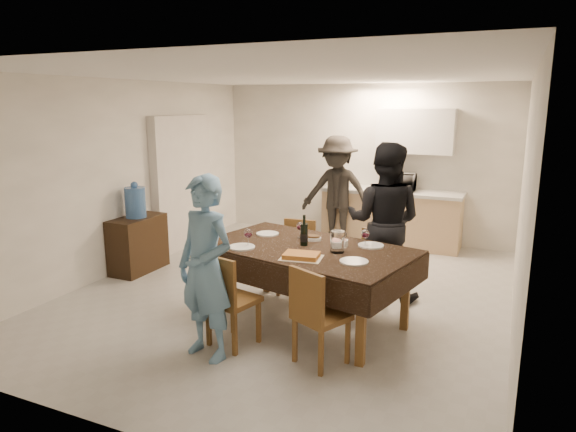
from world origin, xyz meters
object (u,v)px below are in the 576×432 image
water_jug (135,202)px  wine_bottle (304,230)px  water_pitcher (337,242)px  person_kitchen (337,192)px  console (138,244)px  dining_table (307,250)px  person_near (206,268)px  person_far (384,222)px  savoury_tart (301,256)px  microwave (399,182)px

water_jug → wine_bottle: (2.72, -0.60, 0.03)m
water_pitcher → person_kitchen: size_ratio=0.12×
console → water_pitcher: size_ratio=3.78×
dining_table → console: bearing=179.6°
person_near → person_far: person_far is taller
wine_bottle → person_far: 1.17m
dining_table → savoury_tart: (0.10, -0.38, 0.06)m
water_pitcher → person_far: person_far is taller
water_pitcher → person_far: size_ratio=0.12×
dining_table → console: size_ratio=2.86×
water_pitcher → person_far: (0.20, 1.10, -0.01)m
savoury_tart → person_kitchen: size_ratio=0.22×
wine_bottle → water_pitcher: 0.42m
person_near → savoury_tart: bearing=58.9°
person_near → person_kitchen: (-0.13, 4.01, 0.05)m
console → wine_bottle: (2.72, -0.60, 0.62)m
water_pitcher → person_far: 1.12m
water_jug → savoury_tart: (2.87, -1.03, -0.11)m
dining_table → water_jug: water_jug is taller
savoury_tart → microwave: 3.80m
water_pitcher → microwave: microwave is taller
microwave → person_near: 4.53m
water_jug → microwave: 4.07m
water_pitcher → person_near: person_near is taller
dining_table → savoury_tart: size_ratio=6.03×
water_jug → person_far: person_far is taller
console → microwave: size_ratio=1.65×
savoury_tart → microwave: size_ratio=0.78×
person_kitchen → person_far: bearing=-57.2°
dining_table → person_near: person_near is taller
water_jug → person_far: size_ratio=0.22×
console → microwave: (2.99, 2.77, 0.67)m
console → person_far: person_far is taller
water_jug → person_kitchen: size_ratio=0.23×
dining_table → water_jug: 2.85m
wine_bottle → savoury_tart: size_ratio=0.83×
person_near → wine_bottle: bearing=78.6°
dining_table → microwave: 3.43m
dining_table → person_far: 1.19m
savoury_tart → wine_bottle: bearing=109.2°
water_jug → wine_bottle: 2.79m
dining_table → console: 2.88m
wine_bottle → microwave: 3.37m
water_jug → person_kitchen: 3.12m
console → person_near: bearing=-37.3°
console → person_near: person_near is taller
water_jug → dining_table: bearing=-13.1°
wine_bottle → savoury_tart: (0.15, -0.43, -0.14)m
person_far → person_kitchen: (-1.23, 1.91, -0.04)m
wine_bottle → microwave: (0.26, 3.36, 0.05)m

